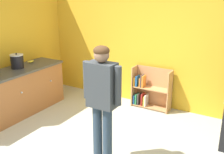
# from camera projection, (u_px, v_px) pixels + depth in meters

# --- Properties ---
(back_wall) EXTENTS (5.20, 0.06, 2.70)m
(back_wall) POSITION_uv_depth(u_px,v_px,m) (159.00, 43.00, 5.42)
(back_wall) COLOR gold
(back_wall) RESTS_ON ground
(left_side_wall) EXTENTS (0.06, 2.99, 2.70)m
(left_side_wall) POSITION_uv_depth(u_px,v_px,m) (8.00, 42.00, 5.43)
(left_side_wall) COLOR gold
(left_side_wall) RESTS_ON ground
(kitchen_counter) EXTENTS (0.65, 2.36, 0.90)m
(kitchen_counter) POSITION_uv_depth(u_px,v_px,m) (11.00, 95.00, 5.15)
(kitchen_counter) COLOR #A06235
(kitchen_counter) RESTS_ON ground
(bookshelf) EXTENTS (0.80, 0.28, 0.85)m
(bookshelf) POSITION_uv_depth(u_px,v_px,m) (149.00, 90.00, 5.61)
(bookshelf) COLOR tan
(bookshelf) RESTS_ON ground
(standing_person) EXTENTS (0.57, 0.22, 1.71)m
(standing_person) POSITION_uv_depth(u_px,v_px,m) (102.00, 97.00, 3.54)
(standing_person) COLOR #2C3D50
(standing_person) RESTS_ON ground
(crock_pot) EXTENTS (0.25, 0.25, 0.30)m
(crock_pot) POSITION_uv_depth(u_px,v_px,m) (17.00, 61.00, 5.25)
(crock_pot) COLOR black
(crock_pot) RESTS_ON kitchen_counter
(banana_bunch) EXTENTS (0.12, 0.16, 0.04)m
(banana_bunch) POSITION_uv_depth(u_px,v_px,m) (31.00, 61.00, 5.66)
(banana_bunch) COLOR yellow
(banana_bunch) RESTS_ON kitchen_counter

